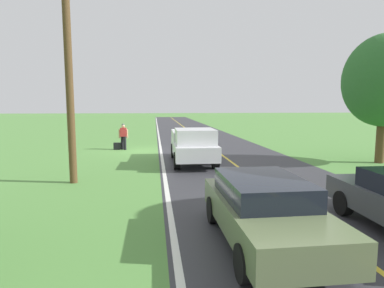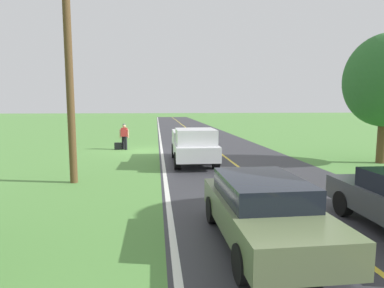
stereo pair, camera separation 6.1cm
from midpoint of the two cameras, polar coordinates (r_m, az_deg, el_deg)
ground_plane at (r=21.15m, az=-9.11°, el=-1.21°), size 200.00×200.00×0.00m
road_surface at (r=21.50m, az=3.94°, el=-1.00°), size 7.51×120.00×0.00m
lane_edge_line at (r=21.14m, az=-5.62°, el=-1.15°), size 0.16×117.60×0.00m
lane_centre_line at (r=21.50m, az=3.94°, el=-0.99°), size 0.14×117.60×0.00m
hitchhiker_walking at (r=21.90m, az=-12.14°, el=1.58°), size 0.62×0.53×1.75m
suitcase_carried at (r=21.98m, az=-13.20°, el=-0.38°), size 0.48×0.24×0.47m
pickup_truck_passing at (r=16.28m, az=0.10°, el=-0.10°), size 2.16×5.43×1.82m
sedan_ahead_same_lane at (r=7.13m, az=12.46°, el=-11.20°), size 1.96×4.41×1.41m
utility_pole_roadside at (r=12.97m, az=-21.19°, el=13.13°), size 0.28×0.28×8.92m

